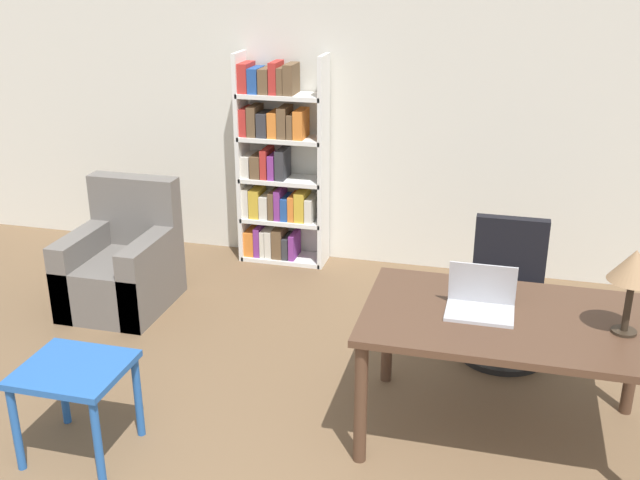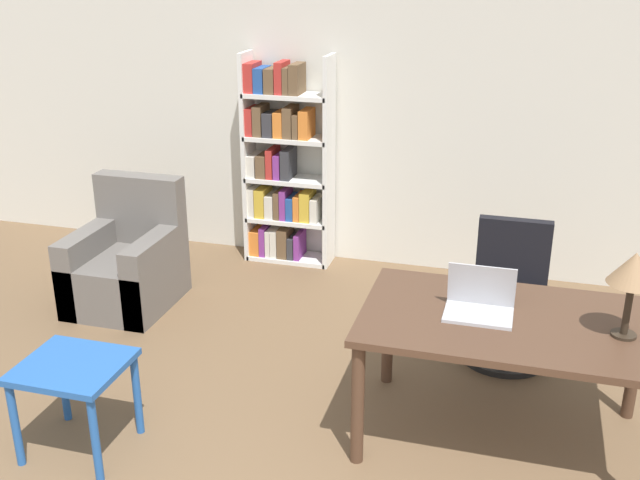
% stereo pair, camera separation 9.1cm
% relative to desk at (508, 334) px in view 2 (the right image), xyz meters
% --- Properties ---
extents(wall_back, '(8.00, 0.06, 2.70)m').
position_rel_desk_xyz_m(wall_back, '(-1.07, 2.33, 0.70)').
color(wall_back, silver).
rests_on(wall_back, ground_plane).
extents(desk, '(1.55, 0.95, 0.74)m').
position_rel_desk_xyz_m(desk, '(0.00, 0.00, 0.00)').
color(desk, '#4C3323').
rests_on(desk, ground_plane).
extents(laptop, '(0.36, 0.25, 0.26)m').
position_rel_desk_xyz_m(laptop, '(-0.16, 0.01, 0.15)').
color(laptop, '#B2B2B7').
rests_on(laptop, desk).
extents(table_lamp, '(0.25, 0.25, 0.45)m').
position_rel_desk_xyz_m(table_lamp, '(0.56, -0.04, 0.44)').
color(table_lamp, '#2D2319').
rests_on(table_lamp, desk).
extents(office_chair, '(0.59, 0.59, 0.90)m').
position_rel_desk_xyz_m(office_chair, '(-0.02, 0.99, -0.27)').
color(office_chair, black).
rests_on(office_chair, ground_plane).
extents(side_table_blue, '(0.54, 0.50, 0.53)m').
position_rel_desk_xyz_m(side_table_blue, '(-2.18, -0.72, -0.22)').
color(side_table_blue, '#2356A3').
rests_on(side_table_blue, ground_plane).
extents(armchair, '(0.70, 0.80, 0.94)m').
position_rel_desk_xyz_m(armchair, '(-2.84, 0.99, -0.36)').
color(armchair, '#66605B').
rests_on(armchair, ground_plane).
extents(bookshelf, '(0.75, 0.28, 1.78)m').
position_rel_desk_xyz_m(bookshelf, '(-1.97, 2.14, 0.18)').
color(bookshelf, white).
rests_on(bookshelf, ground_plane).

